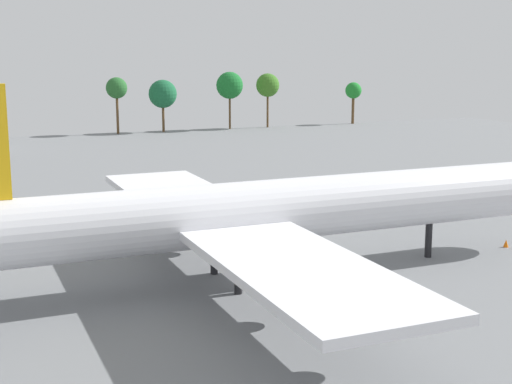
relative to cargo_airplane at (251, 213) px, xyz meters
name	(u,v)px	position (x,y,z in m)	size (l,w,h in m)	color
ground_plane	(256,279)	(0.49, 0.00, -6.29)	(259.36, 259.36, 0.00)	slate
cargo_airplane	(251,213)	(0.00, 0.00, 0.00)	(64.84, 55.84, 18.24)	silver
safety_cone_nose	(506,243)	(29.67, -0.05, -5.88)	(0.57, 0.57, 0.81)	orange
tree_line_backdrop	(135,91)	(20.16, 126.64, 4.43)	(171.59, 7.37, 15.49)	#51381E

